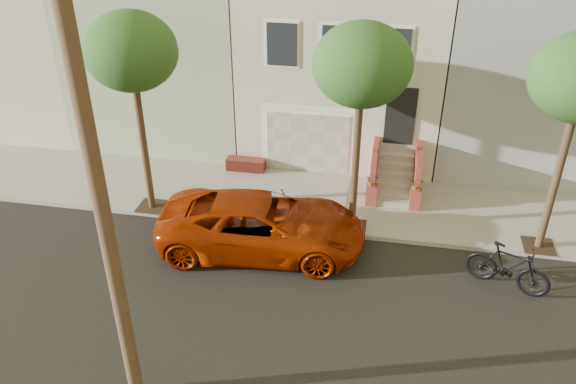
# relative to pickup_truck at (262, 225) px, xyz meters

# --- Properties ---
(ground) EXTENTS (90.00, 90.00, 0.00)m
(ground) POSITION_rel_pickup_truck_xyz_m (1.50, -2.53, -0.83)
(ground) COLOR black
(ground) RESTS_ON ground
(sidewalk) EXTENTS (40.00, 3.70, 0.15)m
(sidewalk) POSITION_rel_pickup_truck_xyz_m (1.50, 2.82, -0.75)
(sidewalk) COLOR gray
(sidewalk) RESTS_ON ground
(house_row) EXTENTS (33.10, 11.70, 7.00)m
(house_row) POSITION_rel_pickup_truck_xyz_m (1.50, 8.66, 2.82)
(house_row) COLOR beige
(house_row) RESTS_ON sidewalk
(tree_left) EXTENTS (2.70, 2.57, 6.30)m
(tree_left) POSITION_rel_pickup_truck_xyz_m (-4.00, 1.37, 4.43)
(tree_left) COLOR #2D2116
(tree_left) RESTS_ON sidewalk
(tree_mid) EXTENTS (2.70, 2.57, 6.30)m
(tree_mid) POSITION_rel_pickup_truck_xyz_m (2.50, 1.37, 4.43)
(tree_mid) COLOR #2D2116
(tree_mid) RESTS_ON sidewalk
(pickup_truck) EXTENTS (6.15, 3.22, 1.65)m
(pickup_truck) POSITION_rel_pickup_truck_xyz_m (0.00, 0.00, 0.00)
(pickup_truck) COLOR #8F2202
(pickup_truck) RESTS_ON ground
(motorcycle) EXTENTS (2.30, 1.38, 1.33)m
(motorcycle) POSITION_rel_pickup_truck_xyz_m (6.80, -0.56, -0.16)
(motorcycle) COLOR black
(motorcycle) RESTS_ON ground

